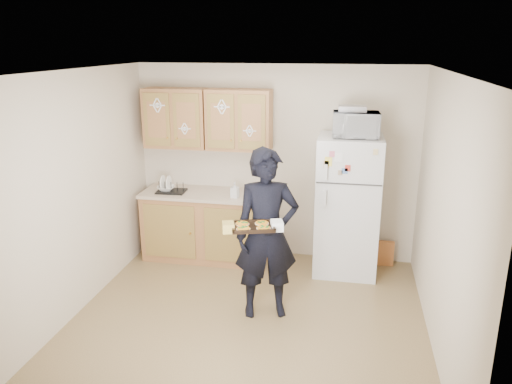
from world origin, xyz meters
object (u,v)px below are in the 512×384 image
Objects in this scene: refrigerator at (347,206)px; microwave at (356,125)px; person at (267,234)px; dish_rack at (171,187)px; baking_tray at (253,227)px.

refrigerator is 3.24× the size of microwave.
person is at bearing -128.72° from microwave.
microwave is 2.44m from dish_rack.
baking_tray reaches higher than dish_rack.
dish_rack is at bearing 176.08° from microwave.
refrigerator is at bearing 39.93° from person.
microwave is (0.04, -0.05, 1.00)m from refrigerator.
person is 4.97× the size of dish_rack.
microwave reaches higher than baking_tray.
baking_tray is at bearing -125.50° from microwave.
refrigerator is 1.00m from microwave.
baking_tray is (-0.09, -0.29, 0.18)m from person.
microwave is at bearing 40.63° from baking_tray.
refrigerator is 1.75m from baking_tray.
person is 4.38× the size of baking_tray.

